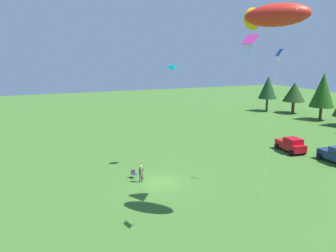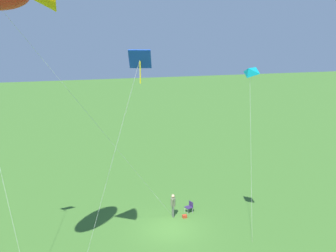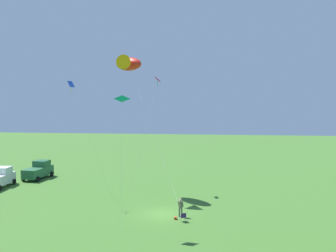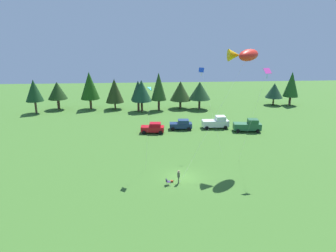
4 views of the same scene
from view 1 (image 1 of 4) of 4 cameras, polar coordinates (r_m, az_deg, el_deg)
The scene contains 9 objects.
ground_plane at distance 32.70m, azimuth -1.35°, elevation -9.74°, with size 160.00×160.00×0.00m, color #3B6A27.
person_kite_flyer at distance 32.42m, azimuth -4.73°, elevation -8.04°, with size 0.37×0.57×1.74m.
folding_chair at distance 33.76m, azimuth -6.00°, elevation -8.18°, with size 0.60×0.60×0.82m.
backpack_on_grass at distance 33.54m, azimuth -4.45°, elevation -8.98°, with size 0.32×0.22×0.22m, color #AC341C.
car_red_sedan at distance 44.91m, azimuth 20.63°, elevation -3.05°, with size 4.37×2.58×1.89m.
kite_large_fish at distance 25.30m, azimuth 17.74°, elevation 17.81°, with size 12.16×9.43×15.83m.
kite_delta_teal at distance 34.94m, azimuth 0.93°, elevation 10.25°, with size 1.38×1.15×11.38m.
kite_diamond_rainbow at distance 21.75m, azimuth 14.20°, elevation 13.06°, with size 2.55×3.48×13.56m.
kite_diamond_blue at distance 31.97m, azimuth 18.67°, elevation 10.93°, with size 3.45×3.67×12.80m.
Camera 1 is at (28.30, -10.70, 12.38)m, focal length 35.00 mm.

